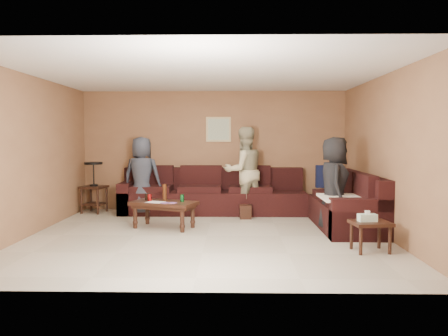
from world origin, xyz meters
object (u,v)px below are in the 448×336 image
(end_table_left, at_px, (94,186))
(side_table_right, at_px, (370,225))
(person_right, at_px, (334,184))
(person_middle, at_px, (244,171))
(waste_bin, at_px, (246,212))
(coffee_table, at_px, (164,205))
(sectional_sofa, at_px, (254,201))
(person_left, at_px, (142,176))

(end_table_left, distance_m, side_table_right, 5.52)
(person_right, bearing_deg, person_middle, 50.87)
(waste_bin, bearing_deg, person_middle, 93.22)
(coffee_table, relative_size, side_table_right, 2.16)
(sectional_sofa, bearing_deg, person_middle, 120.86)
(person_left, distance_m, person_middle, 2.01)
(sectional_sofa, xyz_separation_m, end_table_left, (-3.24, 0.53, 0.21))
(side_table_right, height_order, person_left, person_left)
(end_table_left, distance_m, waste_bin, 3.15)
(sectional_sofa, distance_m, coffee_table, 1.84)
(side_table_right, relative_size, waste_bin, 2.15)
(waste_bin, relative_size, person_right, 0.17)
(side_table_right, xyz_separation_m, person_left, (-3.62, 2.71, 0.41))
(waste_bin, height_order, person_middle, person_middle)
(coffee_table, height_order, person_left, person_left)
(sectional_sofa, relative_size, person_middle, 2.68)
(person_left, bearing_deg, end_table_left, -6.01)
(waste_bin, bearing_deg, sectional_sofa, 20.74)
(end_table_left, distance_m, person_left, 1.09)
(coffee_table, relative_size, person_left, 0.77)
(sectional_sofa, relative_size, end_table_left, 4.51)
(person_left, distance_m, person_right, 3.72)
(side_table_right, distance_m, person_right, 1.36)
(person_middle, bearing_deg, sectional_sofa, 97.98)
(waste_bin, bearing_deg, side_table_right, -55.99)
(side_table_right, bearing_deg, sectional_sofa, 120.41)
(coffee_table, xyz_separation_m, person_middle, (1.38, 1.27, 0.48))
(person_middle, bearing_deg, person_right, 111.56)
(end_table_left, distance_m, person_middle, 3.07)
(person_right, bearing_deg, person_left, 73.94)
(person_left, bearing_deg, sectional_sofa, -179.85)
(waste_bin, xyz_separation_m, person_right, (1.41, -1.07, 0.64))
(sectional_sofa, height_order, waste_bin, sectional_sofa)
(person_left, bearing_deg, waste_bin, 177.77)
(coffee_table, height_order, person_right, person_right)
(side_table_right, height_order, person_right, person_right)
(waste_bin, xyz_separation_m, person_left, (-2.03, 0.35, 0.64))
(waste_bin, bearing_deg, person_right, -37.34)
(sectional_sofa, xyz_separation_m, person_middle, (-0.19, 0.32, 0.54))
(coffee_table, relative_size, person_middle, 0.69)
(end_table_left, bearing_deg, waste_bin, -11.04)
(sectional_sofa, height_order, person_middle, person_middle)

